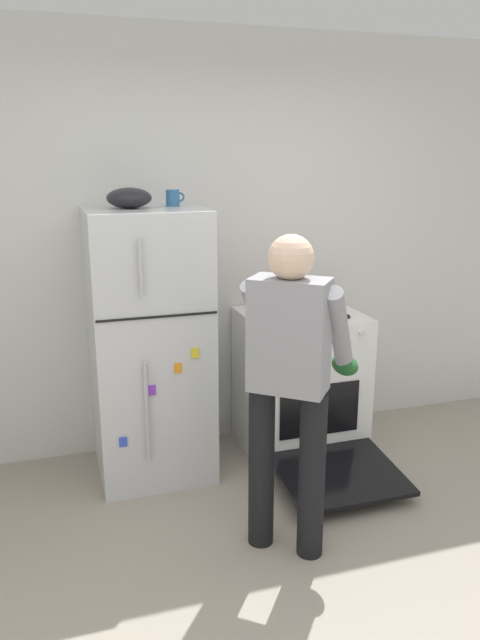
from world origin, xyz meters
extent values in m
plane|color=#9E9384|center=(0.00, 0.00, 0.00)|extent=(8.00, 8.00, 0.00)
cube|color=silver|center=(0.00, 1.95, 1.35)|extent=(6.00, 0.10, 2.70)
cube|color=silver|center=(-0.46, 1.57, 0.82)|extent=(0.68, 0.68, 1.64)
cube|color=black|center=(-0.46, 1.23, 1.08)|extent=(0.67, 0.01, 0.01)
cylinder|color=#B7B7BC|center=(-0.54, 1.20, 0.54)|extent=(0.02, 0.02, 0.60)
cylinder|color=#B7B7BC|center=(-0.54, 1.20, 1.36)|extent=(0.02, 0.02, 0.31)
cube|color=blue|center=(-0.68, 1.22, 0.37)|extent=(0.04, 0.01, 0.06)
cube|color=orange|center=(-0.35, 1.22, 0.78)|extent=(0.04, 0.01, 0.06)
cube|color=yellow|center=(-0.25, 1.22, 0.86)|extent=(0.04, 0.01, 0.06)
cube|color=purple|center=(-0.50, 1.22, 0.66)|extent=(0.04, 0.01, 0.06)
cube|color=white|center=(0.54, 1.57, 0.47)|extent=(0.76, 0.64, 0.94)
cube|color=black|center=(0.54, 1.25, 0.39)|extent=(0.53, 0.01, 0.34)
cylinder|color=black|center=(0.36, 1.43, 0.94)|extent=(0.17, 0.17, 0.01)
cylinder|color=black|center=(0.72, 1.43, 0.94)|extent=(0.17, 0.17, 0.01)
cylinder|color=black|center=(0.36, 1.71, 0.94)|extent=(0.17, 0.17, 0.01)
cylinder|color=black|center=(0.72, 1.71, 0.94)|extent=(0.17, 0.17, 0.01)
cylinder|color=silver|center=(0.28, 1.23, 0.88)|extent=(0.04, 0.03, 0.04)
cylinder|color=silver|center=(0.45, 1.23, 0.88)|extent=(0.04, 0.03, 0.04)
cylinder|color=silver|center=(0.63, 1.23, 0.88)|extent=(0.04, 0.03, 0.04)
cylinder|color=silver|center=(0.80, 1.23, 0.88)|extent=(0.04, 0.03, 0.04)
cube|color=black|center=(0.54, 0.95, 0.11)|extent=(0.72, 0.60, 0.09)
cylinder|color=black|center=(-0.06, 0.62, 0.43)|extent=(0.13, 0.13, 0.86)
cylinder|color=black|center=(0.14, 0.46, 0.43)|extent=(0.13, 0.13, 0.86)
cube|color=gray|center=(0.04, 0.54, 1.13)|extent=(0.41, 0.38, 0.54)
sphere|color=beige|center=(0.04, 0.54, 1.49)|extent=(0.21, 0.21, 0.21)
sphere|color=#2E2E2E|center=(0.04, 0.54, 1.46)|extent=(0.15, 0.15, 0.15)
cylinder|color=gray|center=(-0.01, 0.80, 1.13)|extent=(0.33, 0.37, 0.50)
cylinder|color=gray|center=(0.30, 0.55, 1.13)|extent=(0.33, 0.37, 0.50)
ellipsoid|color=#1E5123|center=(0.09, 0.93, 0.90)|extent=(0.12, 0.18, 0.10)
ellipsoid|color=#1E5123|center=(0.40, 0.68, 0.90)|extent=(0.12, 0.18, 0.10)
cylinder|color=red|center=(0.38, 1.52, 1.00)|extent=(0.23, 0.23, 0.12)
cube|color=black|center=(0.24, 1.52, 1.05)|extent=(0.05, 0.03, 0.02)
cube|color=black|center=(0.52, 1.52, 1.05)|extent=(0.05, 0.03, 0.02)
cylinder|color=#2D6093|center=(-0.28, 1.62, 1.69)|extent=(0.08, 0.08, 0.10)
torus|color=#2D6093|center=(-0.23, 1.62, 1.69)|extent=(0.06, 0.01, 0.06)
cylinder|color=brown|center=(0.84, 1.77, 1.03)|extent=(0.05, 0.05, 0.17)
ellipsoid|color=black|center=(-0.54, 1.57, 1.70)|extent=(0.25, 0.25, 0.11)
camera|label=1|loc=(-1.01, -1.99, 1.95)|focal=34.53mm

